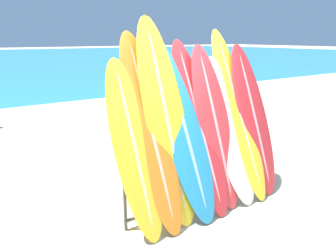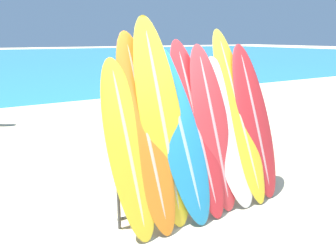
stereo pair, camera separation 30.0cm
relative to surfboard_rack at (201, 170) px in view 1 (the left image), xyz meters
The scene contains 12 objects.
ground_plane 0.67m from the surfboard_rack, 86.31° to the right, with size 160.00×160.00×0.00m, color beige.
surfboard_rack is the anchor object (origin of this frame).
surfboard_slot_0 1.13m from the surfboard_rack, behind, with size 0.51×0.97×2.03m.
surfboard_slot_1 1.00m from the surfboard_rack, behind, with size 0.53×1.17×2.34m.
surfboard_slot_2 0.92m from the surfboard_rack, 167.84° to the left, with size 0.58×1.02×2.53m.
surfboard_slot_3 0.63m from the surfboard_rack, behind, with size 0.58×1.13×2.14m.
surfboard_slot_4 0.62m from the surfboard_rack, 82.57° to the left, with size 0.52×1.12×2.24m.
surfboard_slot_5 0.64m from the surfboard_rack, ahead, with size 0.55×0.91×2.18m.
surfboard_slot_6 0.72m from the surfboard_rack, ahead, with size 0.60×0.97×2.00m.
surfboard_slot_7 1.04m from the surfboard_rack, ahead, with size 0.49×1.20×2.39m.
surfboard_slot_8 1.17m from the surfboard_rack, ahead, with size 0.57×0.94×2.17m.
person_mid_beach 4.12m from the surfboard_rack, 62.48° to the left, with size 0.20×0.25×1.53m.
Camera 1 is at (-2.72, -2.72, 2.25)m, focal length 35.00 mm.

